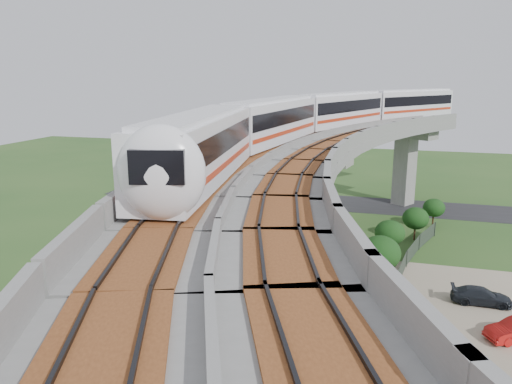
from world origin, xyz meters
TOP-DOWN VIEW (x-y plane):
  - ground at (0.00, 0.00)m, footprint 160.00×160.00m
  - dirt_lot at (14.00, -2.00)m, footprint 18.00×26.00m
  - asphalt_road at (0.00, 30.00)m, footprint 60.00×8.00m
  - viaduct at (3.84, 0.00)m, footprint 19.58×73.98m
  - metro_train at (1.93, 13.64)m, footprint 18.83×59.65m
  - fence at (9.75, 0.00)m, footprint 3.87×38.73m
  - tree_0 at (12.20, 22.30)m, footprint 2.28×2.28m
  - tree_1 at (10.23, 17.50)m, footprint 2.54×2.54m
  - tree_2 at (7.91, 11.22)m, footprint 2.61×2.61m
  - tree_3 at (7.31, 5.81)m, footprint 3.17×3.17m
  - tree_4 at (7.21, 3.53)m, footprint 1.84×1.84m
  - tree_5 at (6.68, -1.80)m, footprint 2.97×2.97m
  - tree_6 at (7.93, -9.67)m, footprint 2.55×2.55m
  - car_dark at (14.47, 4.02)m, footprint 4.10×1.70m

SIDE VIEW (x-z plane):
  - ground at x=0.00m, z-range 0.00..0.00m
  - asphalt_road at x=0.00m, z-range 0.00..0.03m
  - dirt_lot at x=14.00m, z-range 0.00..0.04m
  - car_dark at x=14.47m, z-range 0.04..1.23m
  - fence at x=9.75m, z-range 0.00..1.50m
  - tree_0 at x=12.20m, z-range 0.60..3.76m
  - tree_1 at x=10.23m, z-range 0.57..3.87m
  - tree_5 at x=6.68m, z-range 0.50..4.02m
  - tree_4 at x=7.21m, z-range 0.75..3.85m
  - tree_3 at x=7.31m, z-range 0.57..4.40m
  - tree_2 at x=7.91m, z-range 0.69..4.29m
  - tree_6 at x=7.93m, z-range 0.71..4.32m
  - viaduct at x=3.84m, z-range 3.35..14.75m
  - metro_train at x=1.93m, z-range 10.49..14.13m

